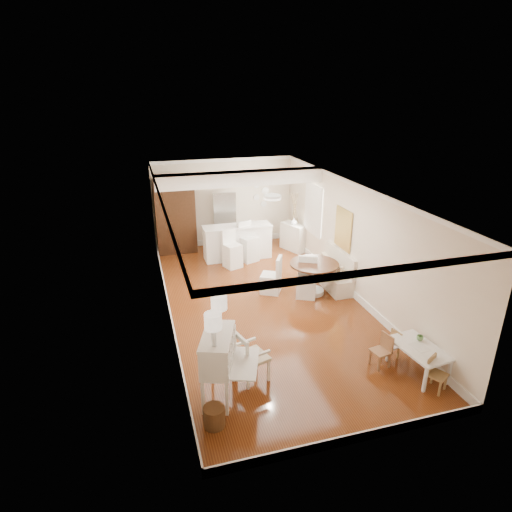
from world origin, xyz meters
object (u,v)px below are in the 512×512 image
fridge (235,219)px  kids_chair_b (391,345)px  wicker_basket (214,416)px  bar_stool_right (249,242)px  pantry_cabinet (175,216)px  dining_table (313,278)px  gustavian_armchair (252,356)px  slip_chair_near (307,278)px  bar_stool_left (232,249)px  kids_table (418,360)px  secretary_bureau (218,366)px  breakfast_counter (237,242)px  kids_chair_a (381,351)px  slip_chair_far (271,275)px  kids_chair_c (437,374)px  sideboard (294,237)px

fridge → kids_chair_b: bearing=-78.7°
wicker_basket → bar_stool_right: 6.77m
fridge → pantry_cabinet: bearing=179.1°
dining_table → gustavian_armchair: bearing=-130.1°
wicker_basket → bar_stool_right: (2.27, 6.37, 0.42)m
dining_table → slip_chair_near: 0.25m
gustavian_armchair → wicker_basket: size_ratio=2.80×
gustavian_armchair → slip_chair_near: (2.17, 2.75, 0.02)m
bar_stool_left → pantry_cabinet: size_ratio=0.48×
kids_table → gustavian_armchair: bearing=167.4°
bar_stool_right → fridge: (-0.07, 1.35, 0.31)m
kids_chair_b → dining_table: 3.00m
wicker_basket → secretary_bureau: bearing=71.9°
secretary_bureau → breakfast_counter: bearing=93.3°
kids_chair_a → slip_chair_far: (-1.00, 3.51, 0.16)m
slip_chair_near → slip_chair_far: (-0.79, 0.46, -0.01)m
kids_table → kids_chair_c: bearing=-88.3°
kids_chair_a → bar_stool_right: size_ratio=0.55×
dining_table → bar_stool_left: 2.72m
fridge → sideboard: fridge is taller
slip_chair_near → kids_chair_a: bearing=-59.8°
kids_chair_c → slip_chair_near: (-0.78, 3.92, 0.18)m
fridge → bar_stool_left: bearing=-106.6°
kids_chair_c → slip_chair_far: size_ratio=0.65×
dining_table → sideboard: sideboard is taller
kids_chair_a → bar_stool_right: bearing=179.4°
secretary_bureau → slip_chair_far: secretary_bureau is taller
bar_stool_left → sideboard: bar_stool_left is taller
gustavian_armchair → wicker_basket: gustavian_armchair is taller
kids_chair_c → bar_stool_right: 6.78m
bar_stool_left → bar_stool_right: bearing=11.0°
kids_chair_c → breakfast_counter: size_ratio=0.31×
wicker_basket → gustavian_armchair: bearing=47.5°
kids_chair_a → kids_chair_c: size_ratio=1.04×
bar_stool_right → kids_chair_b: bearing=-99.4°
kids_table → breakfast_counter: (-1.80, 6.38, 0.25)m
kids_chair_a → kids_chair_c: (0.56, -0.87, -0.01)m
bar_stool_right → gustavian_armchair: bearing=-127.3°
kids_chair_a → dining_table: 3.15m
dining_table → slip_chair_near: size_ratio=1.22×
bar_stool_right → kids_chair_a: bearing=-103.0°
dining_table → breakfast_counter: 3.14m
slip_chair_near → bar_stool_left: bearing=146.1°
slip_chair_near → kids_chair_b: bearing=-53.1°
kids_chair_b → dining_table: dining_table is taller
secretary_bureau → wicker_basket: bearing=-88.2°
gustavian_armchair → bar_stool_right: bearing=-30.9°
sideboard → slip_chair_near: bearing=-127.7°
dining_table → fridge: 4.09m
kids_chair_a → breakfast_counter: bearing=-178.7°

